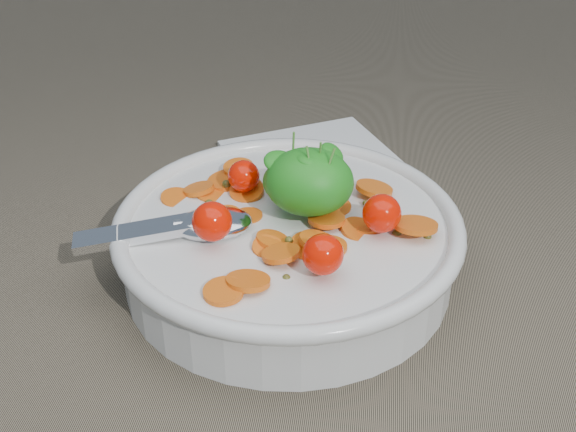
# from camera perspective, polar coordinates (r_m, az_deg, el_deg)

# --- Properties ---
(ground) EXTENTS (6.00, 6.00, 0.00)m
(ground) POSITION_cam_1_polar(r_m,az_deg,el_deg) (0.55, 2.05, -4.67)
(ground) COLOR #786C55
(ground) RESTS_ON ground
(bowl) EXTENTS (0.27, 0.25, 0.11)m
(bowl) POSITION_cam_1_polar(r_m,az_deg,el_deg) (0.53, 0.00, -1.99)
(bowl) COLOR silver
(bowl) RESTS_ON ground
(napkin) EXTENTS (0.20, 0.19, 0.01)m
(napkin) POSITION_cam_1_polar(r_m,az_deg,el_deg) (0.69, 1.97, 4.53)
(napkin) COLOR white
(napkin) RESTS_ON ground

